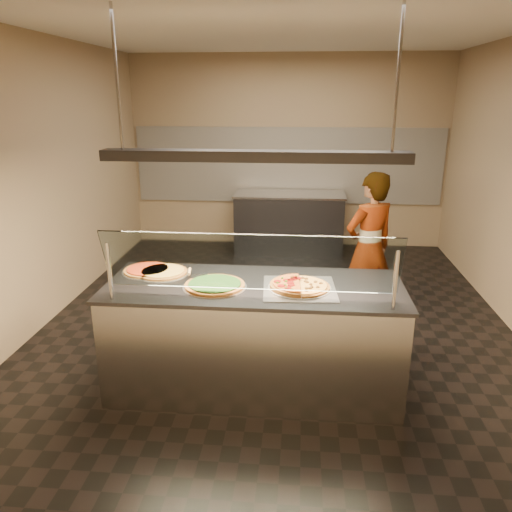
# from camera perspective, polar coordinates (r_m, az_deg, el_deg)

# --- Properties ---
(ground) EXTENTS (5.00, 6.00, 0.02)m
(ground) POSITION_cam_1_polar(r_m,az_deg,el_deg) (5.64, 2.39, -7.19)
(ground) COLOR black
(ground) RESTS_ON ground
(ceiling) EXTENTS (5.00, 6.00, 0.02)m
(ceiling) POSITION_cam_1_polar(r_m,az_deg,el_deg) (5.14, 2.87, 24.94)
(ceiling) COLOR silver
(ceiling) RESTS_ON wall_back
(wall_back) EXTENTS (5.00, 0.02, 3.00)m
(wall_back) POSITION_cam_1_polar(r_m,az_deg,el_deg) (8.16, 3.63, 11.71)
(wall_back) COLOR #937A5F
(wall_back) RESTS_ON ground
(wall_front) EXTENTS (5.00, 0.02, 3.00)m
(wall_front) POSITION_cam_1_polar(r_m,az_deg,el_deg) (2.28, -1.02, -4.87)
(wall_front) COLOR #937A5F
(wall_front) RESTS_ON ground
(wall_left) EXTENTS (0.02, 6.00, 3.00)m
(wall_left) POSITION_cam_1_polar(r_m,az_deg,el_deg) (5.85, -23.01, 7.87)
(wall_left) COLOR #937A5F
(wall_left) RESTS_ON ground
(tile_band) EXTENTS (4.90, 0.02, 1.20)m
(tile_band) POSITION_cam_1_polar(r_m,az_deg,el_deg) (8.15, 3.60, 10.29)
(tile_band) COLOR silver
(tile_band) RESTS_ON wall_back
(serving_counter) EXTENTS (2.39, 0.94, 0.93)m
(serving_counter) POSITION_cam_1_polar(r_m,az_deg,el_deg) (4.21, -0.20, -9.16)
(serving_counter) COLOR #B7B7BC
(serving_counter) RESTS_ON ground
(sneeze_guard) EXTENTS (2.15, 0.18, 0.54)m
(sneeze_guard) POSITION_cam_1_polar(r_m,az_deg,el_deg) (3.59, -0.73, -0.84)
(sneeze_guard) COLOR #B7B7BC
(sneeze_guard) RESTS_ON serving_counter
(perforated_tray) EXTENTS (0.60, 0.60, 0.01)m
(perforated_tray) POSITION_cam_1_polar(r_m,az_deg,el_deg) (3.94, 4.99, -3.65)
(perforated_tray) COLOR silver
(perforated_tray) RESTS_ON serving_counter
(half_pizza_pepperoni) EXTENTS (0.26, 0.48, 0.05)m
(half_pizza_pepperoni) POSITION_cam_1_polar(r_m,az_deg,el_deg) (3.93, 3.36, -3.22)
(half_pizza_pepperoni) COLOR brown
(half_pizza_pepperoni) RESTS_ON perforated_tray
(half_pizza_sausage) EXTENTS (0.26, 0.48, 0.04)m
(half_pizza_sausage) POSITION_cam_1_polar(r_m,az_deg,el_deg) (3.94, 6.65, -3.41)
(half_pizza_sausage) COLOR brown
(half_pizza_sausage) RESTS_ON perforated_tray
(pizza_spinach) EXTENTS (0.51, 0.51, 0.03)m
(pizza_spinach) POSITION_cam_1_polar(r_m,az_deg,el_deg) (3.97, -4.74, -3.31)
(pizza_spinach) COLOR silver
(pizza_spinach) RESTS_ON serving_counter
(pizza_cheese) EXTENTS (0.44, 0.44, 0.03)m
(pizza_cheese) POSITION_cam_1_polar(r_m,az_deg,el_deg) (4.33, -10.58, -1.78)
(pizza_cheese) COLOR silver
(pizza_cheese) RESTS_ON serving_counter
(pizza_tomato) EXTENTS (0.43, 0.43, 0.03)m
(pizza_tomato) POSITION_cam_1_polar(r_m,az_deg,el_deg) (4.40, -12.26, -1.54)
(pizza_tomato) COLOR silver
(pizza_tomato) RESTS_ON serving_counter
(pizza_spatula) EXTENTS (0.20, 0.23, 0.02)m
(pizza_spatula) POSITION_cam_1_polar(r_m,az_deg,el_deg) (4.21, -7.14, -1.94)
(pizza_spatula) COLOR #B7B7BC
(pizza_spatula) RESTS_ON pizza_spinach
(prep_table) EXTENTS (1.70, 0.74, 0.93)m
(prep_table) POSITION_cam_1_polar(r_m,az_deg,el_deg) (7.89, 3.78, 3.85)
(prep_table) COLOR #35353A
(prep_table) RESTS_ON ground
(worker) EXTENTS (0.72, 0.65, 1.64)m
(worker) POSITION_cam_1_polar(r_m,az_deg,el_deg) (5.45, 12.79, 0.85)
(worker) COLOR #3D394B
(worker) RESTS_ON ground
(heat_lamp_housing) EXTENTS (2.30, 0.18, 0.08)m
(heat_lamp_housing) POSITION_cam_1_polar(r_m,az_deg,el_deg) (3.77, -0.23, 11.36)
(heat_lamp_housing) COLOR #35353A
(heat_lamp_housing) RESTS_ON ceiling
(lamp_rod_left) EXTENTS (0.02, 0.02, 1.01)m
(lamp_rod_left) POSITION_cam_1_polar(r_m,az_deg,el_deg) (3.97, -15.63, 18.96)
(lamp_rod_left) COLOR #B7B7BC
(lamp_rod_left) RESTS_ON ceiling
(lamp_rod_right) EXTENTS (0.02, 0.02, 1.01)m
(lamp_rod_right) POSITION_cam_1_polar(r_m,az_deg,el_deg) (3.78, 15.92, 19.01)
(lamp_rod_right) COLOR #B7B7BC
(lamp_rod_right) RESTS_ON ceiling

